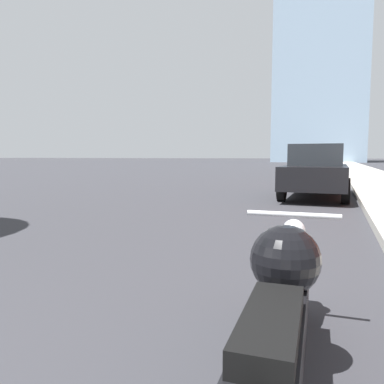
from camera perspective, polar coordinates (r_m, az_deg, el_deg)
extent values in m
cube|color=#B2ADA3|center=(38.66, 23.77, 3.36)|extent=(2.68, 240.00, 0.15)
cube|color=#8CA5BC|center=(87.43, 19.31, 22.95)|extent=(17.39, 17.39, 55.71)
cylinder|color=black|center=(2.85, 15.03, -12.68)|extent=(0.12, 0.64, 0.64)
cube|color=black|center=(1.94, 13.01, -20.99)|extent=(0.29, 1.49, 0.32)
sphere|color=black|center=(2.11, 14.01, -10.00)|extent=(0.38, 0.38, 0.38)
cube|color=black|center=(1.57, 11.94, -19.16)|extent=(0.24, 0.69, 0.10)
sphere|color=silver|center=(2.80, 15.25, -5.63)|extent=(0.16, 0.16, 0.16)
cylinder|color=silver|center=(2.64, 15.14, -3.35)|extent=(0.62, 0.06, 0.04)
cube|color=black|center=(11.52, 18.41, 2.39)|extent=(1.70, 4.61, 0.61)
cube|color=#23282D|center=(11.51, 18.50, 5.37)|extent=(1.43, 2.22, 0.59)
cylinder|color=black|center=(13.02, 15.26, 1.46)|extent=(0.21, 0.66, 0.66)
cylinder|color=black|center=(12.95, 22.18, 1.23)|extent=(0.21, 0.66, 0.66)
cylinder|color=black|center=(10.20, 13.52, 0.44)|extent=(0.21, 0.66, 0.66)
cylinder|color=black|center=(10.11, 22.37, 0.13)|extent=(0.21, 0.66, 0.66)
cube|color=silver|center=(24.41, 19.07, 3.95)|extent=(2.14, 4.17, 0.66)
cube|color=#23282D|center=(24.41, 19.12, 5.43)|extent=(1.69, 2.06, 0.61)
cylinder|color=black|center=(25.77, 17.48, 3.33)|extent=(0.26, 0.70, 0.68)
cylinder|color=black|center=(25.58, 21.29, 3.20)|extent=(0.26, 0.70, 0.68)
cylinder|color=black|center=(23.30, 16.59, 3.15)|extent=(0.26, 0.70, 0.68)
cylinder|color=black|center=(23.09, 20.80, 3.01)|extent=(0.26, 0.70, 0.68)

